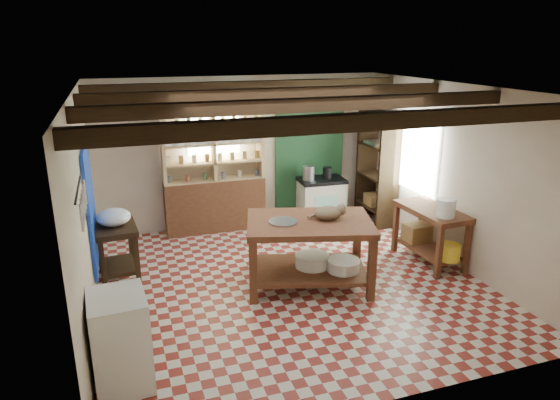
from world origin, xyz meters
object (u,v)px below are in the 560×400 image
object	(u,v)px
prep_table	(117,252)
white_cabinet	(120,341)
cat	(328,213)
stove	(321,200)
right_counter	(430,235)
work_table	(309,253)

from	to	relation	value
prep_table	white_cabinet	xyz separation A→B (m)	(-0.02, -2.34, 0.07)
white_cabinet	cat	distance (m)	3.04
stove	right_counter	xyz separation A→B (m)	(0.81, -2.15, 0.02)
work_table	cat	bearing A→B (deg)	11.31
white_cabinet	cat	world-z (taller)	cat
work_table	white_cabinet	world-z (taller)	white_cabinet
work_table	stove	world-z (taller)	work_table
white_cabinet	stove	bearing A→B (deg)	41.63
work_table	stove	distance (m)	2.55
white_cabinet	right_counter	distance (m)	4.63
white_cabinet	right_counter	xyz separation A→B (m)	(4.40, 1.45, -0.05)
white_cabinet	right_counter	bearing A→B (deg)	14.73
right_counter	cat	distance (m)	1.81
prep_table	right_counter	size ratio (longest dim) A/B	0.68
work_table	right_counter	bearing A→B (deg)	19.37
stove	white_cabinet	size ratio (longest dim) A/B	0.87
right_counter	white_cabinet	bearing A→B (deg)	-164.22
prep_table	white_cabinet	size ratio (longest dim) A/B	0.85
prep_table	cat	world-z (taller)	cat
right_counter	cat	bearing A→B (deg)	-177.77
right_counter	cat	xyz separation A→B (m)	(-1.71, -0.14, 0.59)
white_cabinet	cat	size ratio (longest dim) A/B	2.44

